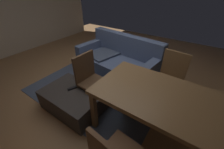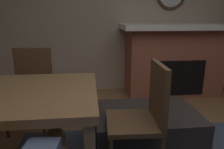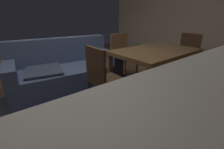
{
  "view_description": "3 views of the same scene",
  "coord_description": "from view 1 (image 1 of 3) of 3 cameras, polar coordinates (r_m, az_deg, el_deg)",
  "views": [
    {
      "loc": [
        1.57,
        -1.88,
        1.9
      ],
      "look_at": [
        0.5,
        -0.33,
        0.64
      ],
      "focal_mm": 22.26,
      "sensor_mm": 36.0,
      "label": 1
    },
    {
      "loc": [
        0.55,
        1.12,
        1.29
      ],
      "look_at": [
        0.32,
        -1.09,
        0.68
      ],
      "focal_mm": 34.13,
      "sensor_mm": 36.0,
      "label": 2
    },
    {
      "loc": [
        -1.02,
        -2.06,
        1.3
      ],
      "look_at": [
        0.21,
        -0.54,
        0.55
      ],
      "focal_mm": 24.81,
      "sensor_mm": 36.0,
      "label": 3
    }
  ],
  "objects": [
    {
      "name": "dining_chair_north",
      "position": [
        2.69,
        22.89,
        -0.06
      ],
      "size": [
        0.48,
        0.48,
        0.93
      ],
      "color": "brown",
      "rests_on": "ground"
    },
    {
      "name": "small_dog",
      "position": [
        2.4,
        5.94,
        -11.88
      ],
      "size": [
        0.34,
        0.5,
        0.34
      ],
      "color": "#8C6B4C",
      "rests_on": "ground"
    },
    {
      "name": "ottoman_coffee_table",
      "position": [
        2.57,
        -15.47,
        -9.84
      ],
      "size": [
        1.02,
        0.72,
        0.37
      ],
      "primitive_type": "cube",
      "color": "#2D2826",
      "rests_on": "ground"
    },
    {
      "name": "wall_left",
      "position": [
        5.25,
        -37.51,
        22.47
      ],
      "size": [
        0.12,
        5.62,
        2.89
      ],
      "primitive_type": "cube",
      "color": "#B7A893",
      "rests_on": "ground"
    },
    {
      "name": "couch",
      "position": [
        3.34,
        2.43,
        5.29
      ],
      "size": [
        1.99,
        1.13,
        0.9
      ],
      "color": "#4C5B7F",
      "rests_on": "ground"
    },
    {
      "name": "tv_remote",
      "position": [
        2.5,
        -16.04,
        -5.42
      ],
      "size": [
        0.11,
        0.17,
        0.02
      ],
      "primitive_type": "cube",
      "rotation": [
        0.0,
        0.0,
        -0.43
      ],
      "color": "black",
      "rests_on": "ottoman_coffee_table"
    },
    {
      "name": "area_rug",
      "position": [
        3.03,
        -5.58,
        -5.33
      ],
      "size": [
        2.6,
        2.0,
        0.01
      ],
      "primitive_type": "cube",
      "color": "#3D475B",
      "rests_on": "ground"
    },
    {
      "name": "dining_chair_west",
      "position": [
        2.45,
        -9.18,
        -0.97
      ],
      "size": [
        0.46,
        0.46,
        0.93
      ],
      "color": "#513823",
      "rests_on": "ground"
    },
    {
      "name": "dining_table",
      "position": [
        1.91,
        16.73,
        -8.59
      ],
      "size": [
        1.49,
        0.97,
        0.74
      ],
      "color": "brown",
      "rests_on": "ground"
    },
    {
      "name": "floor",
      "position": [
        3.1,
        -4.16,
        -4.32
      ],
      "size": [
        7.96,
        7.96,
        0.0
      ],
      "primitive_type": "plane",
      "color": "olive"
    }
  ]
}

